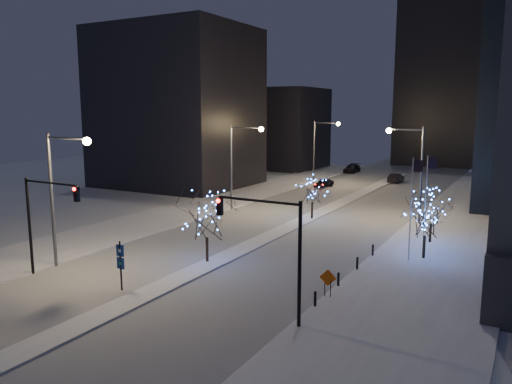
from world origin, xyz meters
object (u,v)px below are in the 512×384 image
Objects in this scene: traffic_signal_east at (273,239)px; wayfinding_sign at (120,260)px; holiday_tree_median_far at (312,190)px; construction_sign at (328,280)px; holiday_tree_median_near at (207,217)px; street_lamp_w_mid at (239,155)px; car_mid at (396,178)px; holiday_tree_plaza_far at (432,208)px; street_lamp_w_far at (320,143)px; car_far at (352,168)px; street_lamp_w_near at (60,182)px; car_near at (324,183)px; holiday_tree_plaza_near at (426,219)px; street_lamp_east at (413,162)px; traffic_signal_west at (43,211)px.

traffic_signal_east reaches higher than wayfinding_sign.
holiday_tree_median_far is 23.03m from construction_sign.
street_lamp_w_mid is at bearing 114.22° from holiday_tree_median_near.
car_mid is 38.61m from holiday_tree_plaza_far.
holiday_tree_median_far is 1.01× the size of holiday_tree_plaza_far.
street_lamp_w_far is 1.85× the size of car_far.
holiday_tree_plaza_far is at bearing -65.66° from car_far.
holiday_tree_median_near is 1.20× the size of holiday_tree_plaza_far.
holiday_tree_plaza_far is (22.37, 20.56, -3.32)m from street_lamp_w_near.
car_far is 65.56m from construction_sign.
holiday_tree_median_near reaches higher than car_near.
wayfinding_sign reaches higher than car_mid.
traffic_signal_east is at bearing -63.02° from car_near.
holiday_tree_median_far is 26.05m from wayfinding_sign.
holiday_tree_median_far reaches higher than car_near.
holiday_tree_plaza_near is at bearing -56.66° from street_lamp_w_far.
construction_sign is (17.10, -42.71, 0.54)m from car_near.
street_lamp_east is at bearing 106.68° from holiday_tree_plaza_near.
wayfinding_sign is (-10.94, -0.37, -2.72)m from traffic_signal_east.
car_mid is (10.44, 57.19, -5.75)m from street_lamp_w_near.
holiday_tree_median_near is 7.93m from wayfinding_sign.
traffic_signal_east reaches higher than holiday_tree_plaza_far.
car_far is at bearing 104.90° from traffic_signal_east.
street_lamp_east is 43.28m from car_far.
street_lamp_east is 10.70m from holiday_tree_median_far.
car_near is at bearing 53.85° from car_mid.
street_lamp_w_far is at bearing 127.22° from holiday_tree_plaza_far.
street_lamp_w_far is 44.65m from holiday_tree_median_near.
street_lamp_w_mid is 22.36m from car_near.
street_lamp_w_near is 26.48m from holiday_tree_median_far.
street_lamp_w_mid is at bearing 124.51° from traffic_signal_east.
wayfinding_sign is at bearing -112.36° from street_lamp_east.
holiday_tree_median_far reaches higher than car_far.
street_lamp_east reaches higher than traffic_signal_west.
street_lamp_w_near is 10.88m from holiday_tree_median_near.
holiday_tree_median_far is at bearing 108.29° from traffic_signal_east.
street_lamp_w_mid reaches higher than car_far.
traffic_signal_east is at bearing -114.70° from construction_sign.
wayfinding_sign is at bearing 88.23° from car_mid.
car_mid is at bearing 90.54° from construction_sign.
car_near is 0.89× the size of car_mid.
traffic_signal_east is 6.10m from construction_sign.
traffic_signal_east is 2.11× the size of wayfinding_sign.
wayfinding_sign is (4.80, -47.86, 1.35)m from car_near.
street_lamp_east is 29.08m from traffic_signal_east.
traffic_signal_west reaches higher than holiday_tree_median_near.
street_lamp_w_mid reaches higher than traffic_signal_east.
holiday_tree_plaza_near is (22.83, 15.30, -3.22)m from street_lamp_w_near.
street_lamp_w_near is at bearing 103.96° from traffic_signal_west.
street_lamp_w_far is 52.04m from traffic_signal_west.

